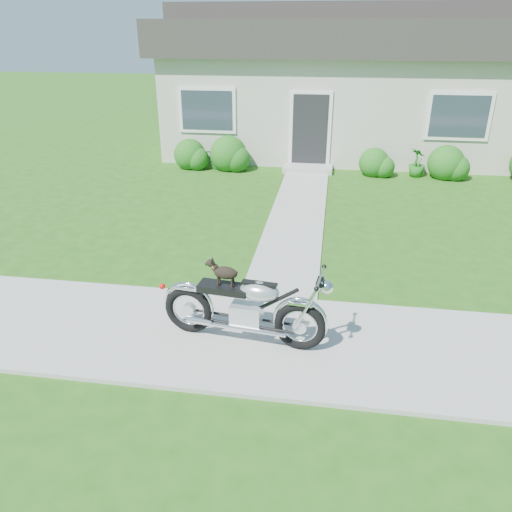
{
  "coord_description": "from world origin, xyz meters",
  "views": [
    {
      "loc": [
        -0.81,
        -5.54,
        3.79
      ],
      "look_at": [
        -1.82,
        1.0,
        0.75
      ],
      "focal_mm": 35.0,
      "sensor_mm": 36.0,
      "label": 1
    }
  ],
  "objects_px": {
    "potted_plant_right": "(417,163)",
    "potted_plant_left": "(218,157)",
    "house": "(362,82)",
    "motorcycle_with_dog": "(246,307)"
  },
  "relations": [
    {
      "from": "potted_plant_left",
      "to": "potted_plant_right",
      "type": "height_order",
      "value": "potted_plant_right"
    },
    {
      "from": "potted_plant_left",
      "to": "motorcycle_with_dog",
      "type": "relative_size",
      "value": 0.3
    },
    {
      "from": "potted_plant_right",
      "to": "motorcycle_with_dog",
      "type": "bearing_deg",
      "value": -110.74
    },
    {
      "from": "house",
      "to": "potted_plant_right",
      "type": "distance_m",
      "value": 4.15
    },
    {
      "from": "house",
      "to": "motorcycle_with_dog",
      "type": "distance_m",
      "value": 12.35
    },
    {
      "from": "motorcycle_with_dog",
      "to": "potted_plant_right",
      "type": "bearing_deg",
      "value": 75.92
    },
    {
      "from": "potted_plant_left",
      "to": "motorcycle_with_dog",
      "type": "distance_m",
      "value": 8.99
    },
    {
      "from": "house",
      "to": "potted_plant_left",
      "type": "relative_size",
      "value": 18.89
    },
    {
      "from": "potted_plant_right",
      "to": "potted_plant_left",
      "type": "bearing_deg",
      "value": 180.0
    },
    {
      "from": "potted_plant_left",
      "to": "potted_plant_right",
      "type": "relative_size",
      "value": 0.85
    }
  ]
}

